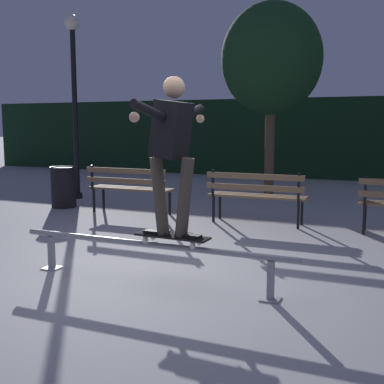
# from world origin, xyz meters

# --- Properties ---
(ground_plane) EXTENTS (90.00, 90.00, 0.00)m
(ground_plane) POSITION_xyz_m (0.00, 0.00, 0.00)
(ground_plane) COLOR #99999E
(hedge_backdrop) EXTENTS (24.00, 1.20, 2.41)m
(hedge_backdrop) POSITION_xyz_m (0.00, 10.79, 1.20)
(hedge_backdrop) COLOR black
(hedge_backdrop) RESTS_ON ground
(grind_rail) EXTENTS (3.08, 0.18, 0.43)m
(grind_rail) POSITION_xyz_m (0.00, -0.16, 0.34)
(grind_rail) COLOR gray
(grind_rail) RESTS_ON ground
(skateboard) EXTENTS (0.79, 0.24, 0.09)m
(skateboard) POSITION_xyz_m (0.25, -0.16, 0.51)
(skateboard) COLOR black
(skateboard) RESTS_ON grind_rail
(skateboarder) EXTENTS (0.62, 1.41, 1.56)m
(skateboarder) POSITION_xyz_m (0.25, -0.16, 1.44)
(skateboarder) COLOR black
(skateboarder) RESTS_ON skateboard
(park_bench_leftmost) EXTENTS (1.60, 0.42, 0.88)m
(park_bench_leftmost) POSITION_xyz_m (-2.18, 3.12, 0.54)
(park_bench_leftmost) COLOR black
(park_bench_leftmost) RESTS_ON ground
(park_bench_left_center) EXTENTS (1.60, 0.42, 0.88)m
(park_bench_left_center) POSITION_xyz_m (0.20, 3.12, 0.54)
(park_bench_left_center) COLOR black
(park_bench_left_center) RESTS_ON ground
(tree_behind_benches) EXTENTS (2.25, 2.25, 4.31)m
(tree_behind_benches) POSITION_xyz_m (-0.44, 6.48, 3.05)
(tree_behind_benches) COLOR brown
(tree_behind_benches) RESTS_ON ground
(lamp_post_left) EXTENTS (0.32, 0.32, 3.90)m
(lamp_post_left) POSITION_xyz_m (-4.18, 4.30, 2.48)
(lamp_post_left) COLOR black
(lamp_post_left) RESTS_ON ground
(trash_can) EXTENTS (0.52, 0.52, 0.80)m
(trash_can) POSITION_xyz_m (-3.74, 3.25, 0.41)
(trash_can) COLOR black
(trash_can) RESTS_ON ground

